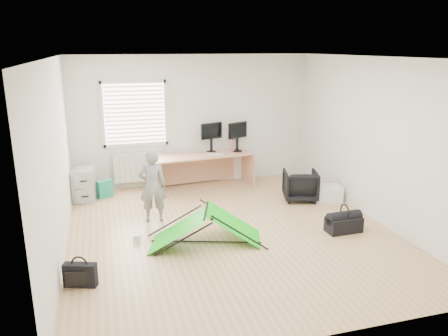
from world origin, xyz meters
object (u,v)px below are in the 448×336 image
object	(u,v)px
kite	(206,227)
monitor_right	(237,141)
desk	(202,171)
office_chair	(300,185)
duffel_bag	(344,224)
thermos	(233,145)
person	(153,186)
monitor_left	(211,142)
storage_crate	(327,193)
filing_cabinet	(85,184)
laptop_bag	(80,275)

from	to	relation	value
kite	monitor_right	bearing A→B (deg)	81.64
desk	office_chair	xyz separation A→B (m)	(1.63, -1.28, -0.06)
office_chair	duffel_bag	size ratio (longest dim) A/B	1.14
thermos	person	size ratio (longest dim) A/B	0.21
office_chair	person	world-z (taller)	person
thermos	person	xyz separation A→B (m)	(-1.92, -1.68, -0.22)
monitor_left	office_chair	size ratio (longest dim) A/B	0.76
thermos	duffel_bag	distance (m)	3.18
person	storage_crate	bearing A→B (deg)	-172.92
filing_cabinet	laptop_bag	bearing A→B (deg)	-81.30
kite	duffel_bag	distance (m)	2.21
monitor_right	thermos	distance (m)	0.13
office_chair	monitor_left	bearing A→B (deg)	-29.60
thermos	duffel_bag	size ratio (longest dim) A/B	0.48
filing_cabinet	thermos	size ratio (longest dim) A/B	2.33
monitor_right	monitor_left	bearing A→B (deg)	151.72
thermos	office_chair	bearing A→B (deg)	-56.81
office_chair	duffel_bag	world-z (taller)	office_chair
desk	duffel_bag	size ratio (longest dim) A/B	3.72
filing_cabinet	person	size ratio (longest dim) A/B	0.50
desk	monitor_right	size ratio (longest dim) A/B	4.32
kite	laptop_bag	distance (m)	1.94
office_chair	desk	bearing A→B (deg)	-22.40
person	office_chair	bearing A→B (deg)	-168.87
kite	desk	bearing A→B (deg)	96.19
filing_cabinet	monitor_right	bearing A→B (deg)	12.72
storage_crate	monitor_right	bearing A→B (deg)	130.53
monitor_left	duffel_bag	xyz separation A→B (m)	(1.41, -2.97, -0.81)
monitor_left	desk	bearing A→B (deg)	-168.42
monitor_left	kite	size ratio (longest dim) A/B	0.29
monitor_right	office_chair	world-z (taller)	monitor_right
monitor_right	kite	bearing A→B (deg)	-139.25
monitor_right	person	world-z (taller)	person
office_chair	thermos	bearing A→B (deg)	-41.16
person	monitor_left	bearing A→B (deg)	-125.06
desk	kite	bearing A→B (deg)	-107.91
filing_cabinet	desk	bearing A→B (deg)	12.29
desk	filing_cabinet	xyz separation A→B (m)	(-2.33, -0.15, -0.04)
desk	kite	world-z (taller)	desk
monitor_right	office_chair	distance (m)	1.72
monitor_left	person	world-z (taller)	person
person	filing_cabinet	bearing A→B (deg)	-45.91
monitor_left	kite	xyz separation A→B (m)	(-0.79, -2.77, -0.68)
filing_cabinet	person	xyz separation A→B (m)	(1.13, -1.41, 0.31)
desk	duffel_bag	bearing A→B (deg)	-66.03
duffel_bag	storage_crate	bearing A→B (deg)	69.57
desk	duffel_bag	world-z (taller)	desk
filing_cabinet	thermos	xyz separation A→B (m)	(3.05, 0.26, 0.53)
thermos	person	world-z (taller)	person
desk	monitor_left	distance (m)	0.64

